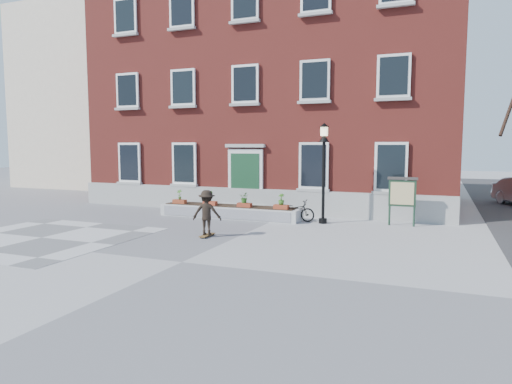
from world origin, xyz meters
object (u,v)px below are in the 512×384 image
at_px(lamp_post, 324,159).
at_px(notice_board, 402,193).
at_px(bicycle, 294,210).
at_px(skateboarder, 207,213).

distance_m(lamp_post, notice_board, 3.24).
xyz_separation_m(bicycle, lamp_post, (1.20, -0.10, 2.10)).
relative_size(bicycle, lamp_post, 0.43).
distance_m(notice_board, skateboarder, 7.53).
xyz_separation_m(notice_board, skateboarder, (-5.91, -4.64, -0.44)).
xyz_separation_m(lamp_post, skateboarder, (-2.99, -4.07, -1.72)).
height_order(lamp_post, skateboarder, lamp_post).
relative_size(bicycle, notice_board, 0.89).
bearing_deg(lamp_post, notice_board, 11.09).
height_order(bicycle, notice_board, notice_board).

